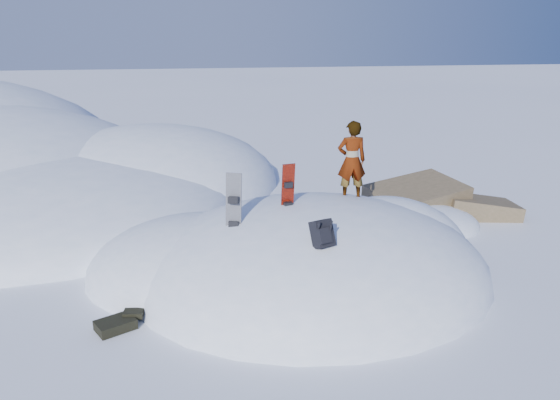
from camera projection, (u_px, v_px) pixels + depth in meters
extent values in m
plane|color=white|center=(312.00, 277.00, 10.77)|extent=(120.00, 120.00, 0.00)
ellipsoid|color=white|center=(312.00, 277.00, 10.77)|extent=(7.00, 6.00, 3.00)
ellipsoid|color=white|center=(199.00, 272.00, 10.97)|extent=(4.40, 4.00, 2.20)
ellipsoid|color=white|center=(385.00, 255.00, 11.81)|extent=(3.60, 3.20, 2.50)
ellipsoid|color=white|center=(50.00, 213.00, 14.49)|extent=(10.00, 9.00, 2.80)
ellipsoid|color=white|center=(151.00, 184.00, 17.25)|extent=(8.00, 8.00, 3.60)
ellipsoid|color=white|center=(62.00, 225.00, 13.63)|extent=(6.00, 5.00, 1.80)
cube|color=brown|center=(415.00, 209.00, 14.52)|extent=(2.82, 2.41, 1.62)
cube|color=brown|center=(478.00, 217.00, 14.46)|extent=(2.16, 1.80, 1.33)
cube|color=brown|center=(418.00, 198.00, 15.77)|extent=(2.08, 2.01, 1.10)
ellipsoid|color=white|center=(416.00, 226.00, 13.54)|extent=(3.20, 2.40, 1.00)
cube|color=#AF1A09|center=(288.00, 197.00, 10.37)|extent=(0.28, 0.20, 1.34)
cube|color=black|center=(288.00, 185.00, 10.24)|extent=(0.18, 0.13, 0.12)
cube|color=black|center=(288.00, 205.00, 10.36)|extent=(0.18, 0.13, 0.12)
cube|color=black|center=(234.00, 215.00, 9.76)|extent=(0.35, 0.31, 1.53)
cube|color=black|center=(233.00, 200.00, 9.61)|extent=(0.21, 0.18, 0.13)
cube|color=black|center=(234.00, 225.00, 9.75)|extent=(0.21, 0.18, 0.13)
cube|color=black|center=(322.00, 234.00, 8.90)|extent=(0.44, 0.46, 0.50)
cube|color=black|center=(324.00, 236.00, 8.76)|extent=(0.27, 0.25, 0.27)
cylinder|color=black|center=(318.00, 230.00, 8.74)|extent=(0.04, 0.18, 0.33)
cylinder|color=black|center=(330.00, 229.00, 8.77)|extent=(0.04, 0.18, 0.33)
cube|color=black|center=(115.00, 325.00, 8.85)|extent=(0.72, 0.64, 0.17)
cube|color=black|center=(133.00, 314.00, 9.04)|extent=(0.35, 0.27, 0.11)
imported|color=slate|center=(352.00, 161.00, 11.12)|extent=(0.62, 0.42, 1.64)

